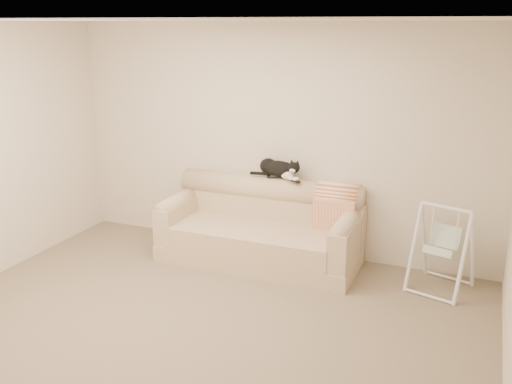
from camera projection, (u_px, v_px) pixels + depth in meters
ground_plane at (197, 326)px, 5.04m from camera, size 5.00×5.00×0.00m
room_shell at (192, 158)px, 4.61m from camera, size 5.04×4.04×2.60m
sofa at (262, 230)px, 6.39m from camera, size 2.20×0.93×0.90m
remote_a at (275, 177)px, 6.43m from camera, size 0.19×0.11×0.03m
remote_b at (296, 181)px, 6.28m from camera, size 0.15×0.16×0.02m
tuxedo_cat at (279, 169)px, 6.39m from camera, size 0.61×0.29×0.24m
throw_blanket at (338, 201)px, 6.19m from camera, size 0.46×0.38×0.58m
baby_swing at (443, 248)px, 5.65m from camera, size 0.67×0.70×0.88m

